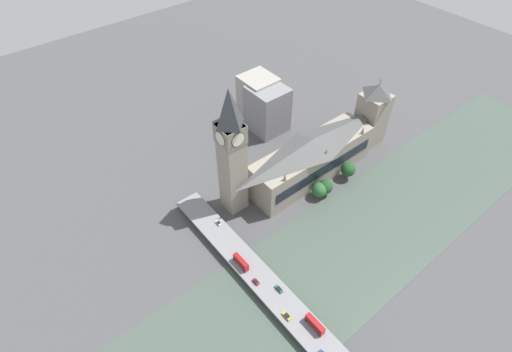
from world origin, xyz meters
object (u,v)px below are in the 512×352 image
Objects in this scene: double_decker_bus_rear at (241,262)px; car_northbound_mid at (287,316)px; parliament_hall at (312,158)px; victoria_tower at (372,114)px; clock_tower at (231,151)px; car_southbound_tail at (256,282)px; car_northbound_lead at (218,223)px; road_bridge at (279,299)px; car_southbound_lead at (279,289)px; double_decker_bus_lead at (315,324)px.

double_decker_bus_rear is 2.14× the size of car_northbound_mid.
victoria_tower is (0.06, -54.37, 7.44)m from parliament_hall.
clock_tower is 19.99× the size of car_southbound_tail.
car_northbound_lead is 63.73m from car_northbound_mid.
parliament_hall is at bearing -50.81° from car_northbound_mid.
clock_tower is 16.69× the size of car_northbound_mid.
car_southbound_lead is at bearing -39.40° from road_bridge.
double_decker_bus_rear is at bearing 147.60° from clock_tower.
car_southbound_lead is at bearing 163.17° from clock_tower.
victoria_tower is at bearing -95.37° from clock_tower.
car_southbound_lead is at bearing 125.37° from parliament_hall.
clock_tower is 66.47m from car_southbound_tail.
car_northbound_lead is 0.82× the size of car_southbound_lead.
double_decker_bus_lead is at bearing 167.93° from clock_tower.
clock_tower is 7.81× the size of double_decker_bus_rear.
car_northbound_mid is (-62.23, 130.63, -16.82)m from victoria_tower.
road_bridge is 26.12m from double_decker_bus_rear.
parliament_hall is 8.25× the size of double_decker_bus_rear.
car_southbound_tail reaches higher than car_southbound_lead.
clock_tower reaches higher than parliament_hall.
double_decker_bus_lead is 2.18× the size of car_northbound_mid.
road_bridge is 34.35× the size of car_northbound_mid.
car_northbound_mid is 22.36m from car_southbound_tail.
road_bridge is at bearing 112.69° from victoria_tower.
double_decker_bus_lead is (-73.42, 69.82, -7.45)m from parliament_hall.
parliament_hall is 80.88m from double_decker_bus_rear.
car_northbound_lead reaches higher than road_bridge.
double_decker_bus_lead reaches higher than car_southbound_tail.
parliament_hall reaches higher than double_decker_bus_lead.
car_northbound_lead is at bearing -3.52° from road_bridge.
parliament_hall is at bearing -62.41° from car_southbound_tail.
parliament_hall reaches higher than car_northbound_lead.
car_southbound_lead is (-49.79, 124.41, -16.87)m from victoria_tower.
parliament_hall is at bearing -100.95° from clock_tower.
parliament_hall is 1.06× the size of clock_tower.
car_southbound_tail is (13.31, 3.35, 1.61)m from road_bridge.
car_southbound_tail is at bearing 154.10° from clock_tower.
double_decker_bus_rear reaches higher than car_northbound_lead.
clock_tower is 20.56× the size of car_northbound_lead.
road_bridge is at bearing -173.54° from double_decker_bus_rear.
parliament_hall is at bearing 90.06° from victoria_tower.
road_bridge is 42.33× the size of car_northbound_lead.
clock_tower is at bearing -18.59° from car_northbound_mid.
victoria_tower is (-10.00, -106.33, -19.83)m from clock_tower.
clock_tower is at bearing 79.05° from parliament_hall.
car_southbound_tail is (-39.81, 76.17, -9.41)m from parliament_hall.
clock_tower is at bearing 84.63° from victoria_tower.
double_decker_bus_lead reaches higher than car_southbound_lead.
victoria_tower reaches higher than car_northbound_lead.
victoria_tower is 0.30× the size of road_bridge.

